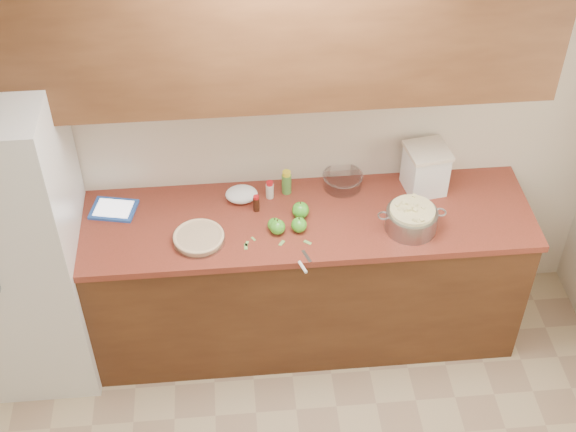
{
  "coord_description": "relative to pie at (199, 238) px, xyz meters",
  "views": [
    {
      "loc": [
        -0.28,
        -1.67,
        3.79
      ],
      "look_at": [
        0.0,
        1.43,
        0.98
      ],
      "focal_mm": 50.0,
      "sensor_mm": 36.0,
      "label": 1
    }
  ],
  "objects": [
    {
      "name": "paring_knife",
      "position": [
        0.52,
        -0.23,
        -0.02
      ],
      "size": [
        0.07,
        0.17,
        0.02
      ],
      "rotation": [
        0.0,
        0.0,
        0.33
      ],
      "color": "gray",
      "rests_on": "counter_run"
    },
    {
      "name": "tablet",
      "position": [
        -0.46,
        0.28,
        -0.01
      ],
      "size": [
        0.27,
        0.22,
        0.02
      ],
      "rotation": [
        0.0,
        0.0,
        -0.22
      ],
      "color": "#2350AB",
      "rests_on": "counter_run"
    },
    {
      "name": "room_shell",
      "position": [
        0.47,
        -1.34,
        0.36
      ],
      "size": [
        3.6,
        3.6,
        3.6
      ],
      "color": "tan",
      "rests_on": "ground"
    },
    {
      "name": "upper_cabinets",
      "position": [
        0.47,
        0.29,
        1.01
      ],
      "size": [
        2.6,
        0.34,
        0.7
      ],
      "primitive_type": "cube",
      "color": "brown",
      "rests_on": "room_shell"
    },
    {
      "name": "peel_a",
      "position": [
        0.28,
        -0.01,
        -0.02
      ],
      "size": [
        0.03,
        0.03,
        0.0
      ],
      "primitive_type": "cube",
      "rotation": [
        0.0,
        0.0,
        -1.04
      ],
      "color": "#7DAD54",
      "rests_on": "counter_run"
    },
    {
      "name": "apple_left",
      "position": [
        0.39,
        0.05,
        0.01
      ],
      "size": [
        0.07,
        0.07,
        0.09
      ],
      "color": "green",
      "rests_on": "counter_run"
    },
    {
      "name": "peel_e",
      "position": [
        0.24,
        -0.04,
        -0.02
      ],
      "size": [
        0.03,
        0.04,
        0.0
      ],
      "primitive_type": "cube",
      "rotation": [
        0.0,
        0.0,
        1.27
      ],
      "color": "#7DAD54",
      "rests_on": "counter_run"
    },
    {
      "name": "flour_canister",
      "position": [
        1.24,
        0.31,
        0.11
      ],
      "size": [
        0.25,
        0.25,
        0.27
      ],
      "rotation": [
        0.0,
        0.0,
        0.15
      ],
      "color": "white",
      "rests_on": "counter_run"
    },
    {
      "name": "peel_b",
      "position": [
        0.42,
        -0.05,
        -0.02
      ],
      "size": [
        0.04,
        0.04,
        0.0
      ],
      "primitive_type": "cube",
      "rotation": [
        0.0,
        0.0,
        -2.18
      ],
      "color": "#7DAD54",
      "rests_on": "counter_run"
    },
    {
      "name": "apple_center",
      "position": [
        0.54,
        0.14,
        0.02
      ],
      "size": [
        0.09,
        0.09,
        0.1
      ],
      "color": "green",
      "rests_on": "counter_run"
    },
    {
      "name": "peel_c",
      "position": [
        0.24,
        -0.06,
        -0.02
      ],
      "size": [
        0.02,
        0.04,
        0.0
      ],
      "primitive_type": "cube",
      "rotation": [
        0.0,
        0.0,
        -1.58
      ],
      "color": "#7DAD54",
      "rests_on": "counter_run"
    },
    {
      "name": "pie",
      "position": [
        0.0,
        0.0,
        0.0
      ],
      "size": [
        0.27,
        0.27,
        0.04
      ],
      "rotation": [
        0.0,
        0.0,
        -0.42
      ],
      "color": "silver",
      "rests_on": "counter_run"
    },
    {
      "name": "mixing_bowl",
      "position": [
        0.8,
        0.37,
        0.02
      ],
      "size": [
        0.23,
        0.23,
        0.08
      ],
      "rotation": [
        0.0,
        0.0,
        0.11
      ],
      "color": "silver",
      "rests_on": "counter_run"
    },
    {
      "name": "apple_extra",
      "position": [
        0.52,
        0.03,
        0.02
      ],
      "size": [
        0.08,
        0.08,
        0.09
      ],
      "color": "green",
      "rests_on": "counter_run"
    },
    {
      "name": "apple_front",
      "position": [
        0.41,
        0.03,
        0.02
      ],
      "size": [
        0.08,
        0.08,
        0.09
      ],
      "color": "green",
      "rests_on": "counter_run"
    },
    {
      "name": "paper_towel",
      "position": [
        0.23,
        0.31,
        0.01
      ],
      "size": [
        0.21,
        0.18,
        0.07
      ],
      "primitive_type": "ellipsoid",
      "rotation": [
        0.0,
        0.0,
        -0.27
      ],
      "color": "white",
      "rests_on": "counter_run"
    },
    {
      "name": "lemon_bottle",
      "position": [
        0.48,
        0.35,
        0.05
      ],
      "size": [
        0.05,
        0.05,
        0.14
      ],
      "rotation": [
        0.0,
        0.0,
        0.38
      ],
      "color": "#4C8C38",
      "rests_on": "counter_run"
    },
    {
      "name": "counter_run",
      "position": [
        0.47,
        0.13,
        -0.48
      ],
      "size": [
        2.64,
        0.68,
        0.92
      ],
      "color": "#502D16",
      "rests_on": "ground"
    },
    {
      "name": "peel_d",
      "position": [
        0.56,
        -0.06,
        -0.02
      ],
      "size": [
        0.04,
        0.04,
        0.0
      ],
      "primitive_type": "cube",
      "rotation": [
        0.0,
        0.0,
        2.47
      ],
      "color": "#7DAD54",
      "rests_on": "counter_run"
    },
    {
      "name": "cinnamon_shaker",
      "position": [
        0.39,
        0.32,
        0.03
      ],
      "size": [
        0.04,
        0.04,
        0.11
      ],
      "rotation": [
        0.0,
        0.0,
        -0.13
      ],
      "color": "beige",
      "rests_on": "counter_run"
    },
    {
      "name": "vanilla_bottle",
      "position": [
        0.31,
        0.21,
        0.03
      ],
      "size": [
        0.04,
        0.04,
        0.1
      ],
      "rotation": [
        0.0,
        0.0,
        0.02
      ],
      "color": "black",
      "rests_on": "counter_run"
    },
    {
      "name": "fridge",
      "position": [
        -0.97,
        0.1,
        -0.04
      ],
      "size": [
        0.7,
        0.7,
        1.8
      ],
      "primitive_type": "cube",
      "color": "silver",
      "rests_on": "ground"
    },
    {
      "name": "colander",
      "position": [
        1.11,
        -0.0,
        0.04
      ],
      "size": [
        0.36,
        0.27,
        0.13
      ],
      "rotation": [
        0.0,
        0.0,
        -0.29
      ],
      "color": "gray",
      "rests_on": "counter_run"
    }
  ]
}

